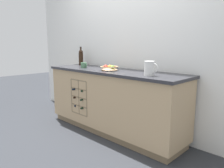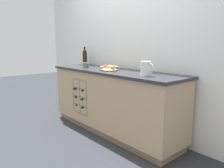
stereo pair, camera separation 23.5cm
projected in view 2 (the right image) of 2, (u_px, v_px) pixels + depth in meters
ground_plane at (112, 131)px, 3.15m from camera, size 14.00×14.00×0.00m
back_wall at (130, 41)px, 3.16m from camera, size 4.55×0.06×2.55m
kitchen_island at (112, 101)px, 3.08m from camera, size 2.19×0.62×0.88m
fruit_bowl at (109, 68)px, 2.96m from camera, size 0.25×0.25×0.07m
white_pitcher at (146, 68)px, 2.40m from camera, size 0.17×0.12×0.16m
ceramic_mug at (86, 65)px, 3.33m from camera, size 0.12×0.09×0.08m
standing_wine_bottle at (85, 57)px, 3.77m from camera, size 0.08×0.08×0.31m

